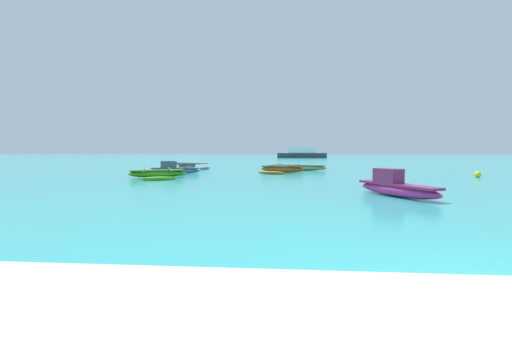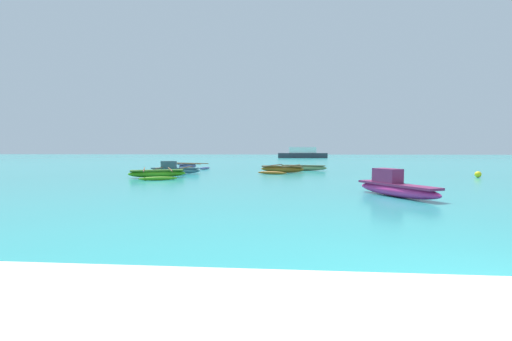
% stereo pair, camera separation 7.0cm
% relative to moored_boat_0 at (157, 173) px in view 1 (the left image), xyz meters
% --- Properties ---
extents(moored_boat_0, '(3.40, 4.61, 0.50)m').
position_rel_moored_boat_0_xyz_m(moored_boat_0, '(0.00, 0.00, 0.00)').
color(moored_boat_0, '#4A9D19').
rests_on(moored_boat_0, ground_plane).
extents(moored_boat_1, '(3.25, 4.67, 0.52)m').
position_rel_moored_boat_0_xyz_m(moored_boat_1, '(7.19, 5.13, 0.01)').
color(moored_boat_1, '#965818').
rests_on(moored_boat_1, ground_plane).
extents(moored_boat_2, '(4.06, 2.85, 0.50)m').
position_rel_moored_boat_0_xyz_m(moored_boat_2, '(-0.85, 9.15, -0.00)').
color(moored_boat_2, slate).
rests_on(moored_boat_2, ground_plane).
extents(moored_boat_3, '(2.16, 3.40, 0.94)m').
position_rel_moored_boat_0_xyz_m(moored_boat_3, '(11.17, -7.20, 0.09)').
color(moored_boat_3, '#C12B7D').
rests_on(moored_boat_3, ground_plane).
extents(moored_boat_4, '(3.66, 1.38, 0.43)m').
position_rel_moored_boat_0_xyz_m(moored_boat_4, '(8.82, 7.56, 0.00)').
color(moored_boat_4, '#89935F').
rests_on(moored_boat_4, ground_plane).
extents(moored_boat_5, '(3.46, 3.38, 0.86)m').
position_rel_moored_boat_0_xyz_m(moored_boat_5, '(-0.05, 3.17, 0.04)').
color(moored_boat_5, teal).
rests_on(moored_boat_5, ground_plane).
extents(mooring_buoy_1, '(0.36, 0.36, 0.36)m').
position_rel_moored_boat_0_xyz_m(mooring_buoy_1, '(18.58, 1.56, -0.06)').
color(mooring_buoy_1, yellow).
rests_on(mooring_buoy_1, ground_plane).
extents(distant_ferry, '(9.88, 2.17, 2.17)m').
position_rel_moored_boat_0_xyz_m(distant_ferry, '(10.92, 51.05, 0.65)').
color(distant_ferry, '#2D333D').
rests_on(distant_ferry, ground_plane).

